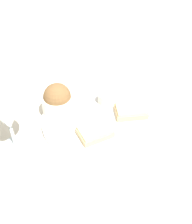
{
  "coord_description": "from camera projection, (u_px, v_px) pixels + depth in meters",
  "views": [
    {
      "loc": [
        0.04,
        0.57,
        0.57
      ],
      "look_at": [
        0.0,
        0.0,
        0.03
      ],
      "focal_mm": 45.0,
      "sensor_mm": 36.0,
      "label": 1
    }
  ],
  "objects": [
    {
      "name": "cheese_toast_far",
      "position": [
        131.0,
        111.0,
        0.8
      ],
      "size": [
        0.09,
        0.07,
        0.03
      ],
      "color": "#D1B27F",
      "rests_on": "dinner_plate"
    },
    {
      "name": "ground_plane",
      "position": [
        96.0,
        121.0,
        0.8
      ],
      "size": [
        4.0,
        4.0,
        0.0
      ],
      "primitive_type": "plane",
      "color": "beige"
    },
    {
      "name": "wine_glass",
      "position": [
        7.0,
        116.0,
        0.67
      ],
      "size": [
        0.09,
        0.09,
        0.15
      ],
      "color": "silver",
      "rests_on": "ground_plane"
    },
    {
      "name": "cheese_toast_near",
      "position": [
        95.0,
        132.0,
        0.74
      ],
      "size": [
        0.1,
        0.09,
        0.03
      ],
      "color": "#D1B27F",
      "rests_on": "dinner_plate"
    },
    {
      "name": "sauce_ramekin",
      "position": [
        105.0,
        97.0,
        0.83
      ],
      "size": [
        0.04,
        0.04,
        0.03
      ],
      "color": "beige",
      "rests_on": "dinner_plate"
    },
    {
      "name": "salad_bowl",
      "position": [
        58.0,
        100.0,
        0.79
      ],
      "size": [
        0.09,
        0.09,
        0.09
      ],
      "color": "silver",
      "rests_on": "dinner_plate"
    },
    {
      "name": "dinner_plate",
      "position": [
        96.0,
        119.0,
        0.8
      ],
      "size": [
        0.31,
        0.31,
        0.01
      ],
      "color": "white",
      "rests_on": "ground_plane"
    }
  ]
}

